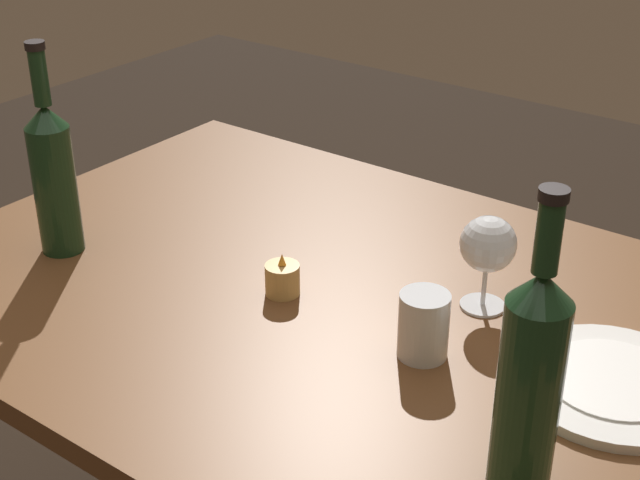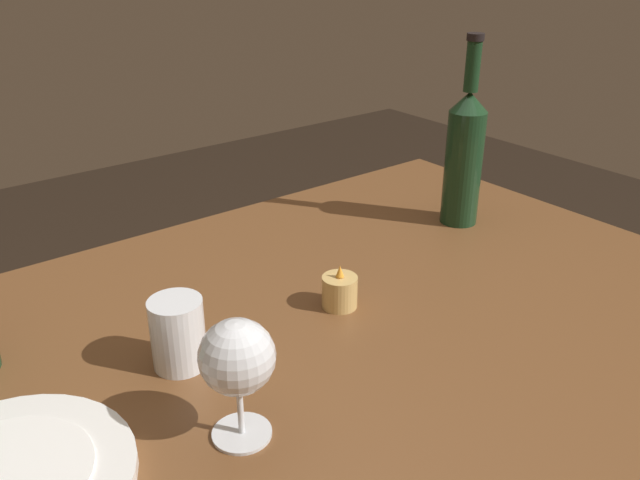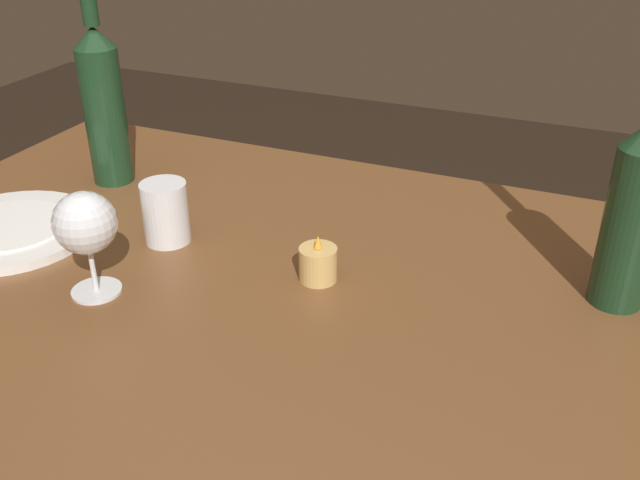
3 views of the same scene
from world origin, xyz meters
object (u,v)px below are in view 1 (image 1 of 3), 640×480
(votive_candle, at_px, (282,280))
(dinner_plate, at_px, (613,383))
(wine_glass_left, at_px, (488,246))
(wine_bottle_second, at_px, (530,378))
(water_tumbler, at_px, (423,328))
(wine_bottle, at_px, (53,174))

(votive_candle, xyz_separation_m, dinner_plate, (0.48, 0.07, -0.02))
(dinner_plate, bearing_deg, votive_candle, -172.18)
(wine_glass_left, distance_m, wine_bottle_second, 0.37)
(wine_bottle_second, bearing_deg, dinner_plate, 85.08)
(wine_glass_left, xyz_separation_m, dinner_plate, (0.23, -0.08, -0.09))
(wine_bottle_second, distance_m, water_tumbler, 0.28)
(dinner_plate, bearing_deg, water_tumbler, -161.15)
(wine_bottle_second, relative_size, dinner_plate, 1.39)
(wine_glass_left, xyz_separation_m, wine_bottle_second, (0.21, -0.31, 0.04))
(wine_bottle_second, relative_size, water_tumbler, 3.85)
(wine_bottle, distance_m, dinner_plate, 0.88)
(wine_bottle_second, bearing_deg, votive_candle, 160.48)
(wine_glass_left, relative_size, water_tumbler, 1.55)
(wine_bottle, bearing_deg, wine_glass_left, 21.42)
(votive_candle, bearing_deg, wine_bottle_second, -19.52)
(wine_glass_left, xyz_separation_m, votive_candle, (-0.26, -0.14, -0.08))
(wine_bottle_second, height_order, votive_candle, wine_bottle_second)
(votive_candle, distance_m, dinner_plate, 0.49)
(wine_bottle, relative_size, votive_candle, 5.12)
(wine_glass_left, height_order, wine_bottle, wine_bottle)
(wine_glass_left, height_order, votive_candle, wine_glass_left)
(wine_glass_left, bearing_deg, dinner_plate, -19.23)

